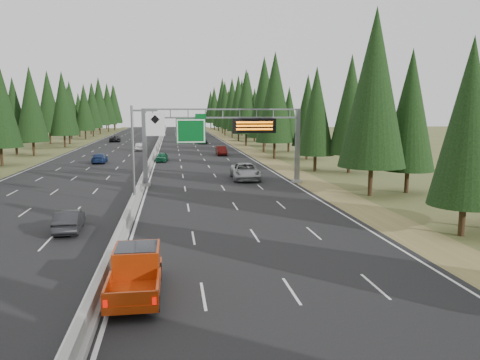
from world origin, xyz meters
name	(u,v)px	position (x,y,z in m)	size (l,w,h in m)	color
road	(156,150)	(0.00, 80.00, 0.04)	(32.00, 260.00, 0.08)	black
shoulder_right	(246,149)	(17.80, 80.00, 0.03)	(3.60, 260.00, 0.06)	olive
shoulder_left	(62,151)	(-17.80, 80.00, 0.03)	(3.60, 260.00, 0.06)	#4B5728
median_barrier	(156,148)	(0.00, 80.00, 0.41)	(0.70, 260.00, 0.85)	gray
sign_gantry	(229,134)	(8.92, 34.88, 5.27)	(16.75, 0.98, 7.80)	slate
hov_sign_pole	(140,148)	(0.58, 24.97, 4.72)	(2.80, 0.50, 8.00)	slate
tree_row_right	(264,102)	(22.08, 83.49, 9.46)	(11.81, 243.54, 18.89)	black
tree_row_left	(31,102)	(-21.85, 76.37, 9.23)	(12.23, 243.93, 18.45)	black
silver_minivan	(245,171)	(11.07, 37.89, 0.98)	(3.00, 6.51, 1.81)	#9D9CA1
red_pickup	(136,268)	(1.50, 6.45, 1.09)	(2.01, 5.62, 1.83)	black
car_ahead_green	(162,157)	(1.50, 57.80, 0.77)	(1.63, 4.06, 1.38)	#125032
car_ahead_dkred	(221,151)	(11.42, 66.84, 0.84)	(1.61, 4.62, 1.52)	#4C0D0A
car_ahead_dkgrey	(202,140)	(9.89, 95.37, 0.86)	(2.17, 5.34, 1.55)	black
car_ahead_white	(198,134)	(10.81, 126.11, 0.77)	(2.30, 5.00, 1.39)	silver
car_ahead_far	(182,131)	(6.47, 144.25, 0.78)	(1.66, 4.12, 1.40)	black
car_onc_near	(69,220)	(-3.48, 17.23, 0.78)	(1.49, 4.28, 1.41)	black
car_onc_blue	(100,158)	(-7.47, 57.30, 0.78)	(1.97, 4.85, 1.41)	navy
car_onc_white	(139,146)	(-3.15, 78.34, 0.88)	(1.88, 4.68, 1.59)	white
car_onc_far	(115,139)	(-10.77, 104.85, 0.85)	(2.54, 5.51, 1.53)	black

